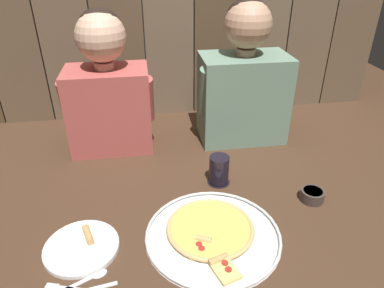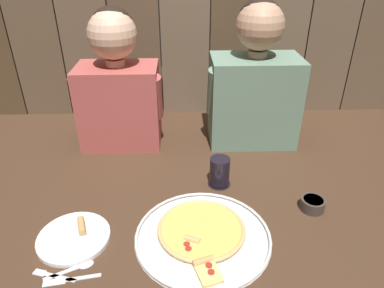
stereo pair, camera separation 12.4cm
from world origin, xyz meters
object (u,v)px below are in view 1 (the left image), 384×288
(drinking_glass, at_px, (219,170))
(diner_right, at_px, (244,79))
(diner_left, at_px, (107,87))
(dipping_bowl, at_px, (312,195))
(dinner_plate, at_px, (82,247))
(pizza_tray, at_px, (212,233))

(drinking_glass, bearing_deg, diner_right, 62.73)
(diner_left, bearing_deg, dipping_bowl, -35.33)
(dinner_plate, bearing_deg, dipping_bowl, 8.44)
(pizza_tray, xyz_separation_m, dipping_bowl, (0.39, 0.12, 0.01))
(dipping_bowl, relative_size, diner_left, 0.14)
(dinner_plate, relative_size, drinking_glass, 1.99)
(dinner_plate, distance_m, drinking_glass, 0.55)
(pizza_tray, xyz_separation_m, drinking_glass, (0.08, 0.28, 0.05))
(pizza_tray, height_order, dipping_bowl, dipping_bowl)
(dinner_plate, distance_m, diner_left, 0.69)
(pizza_tray, bearing_deg, drinking_glass, 73.49)
(dipping_bowl, distance_m, diner_left, 0.92)
(drinking_glass, relative_size, diner_right, 0.18)
(diner_left, bearing_deg, drinking_glass, -40.61)
(dinner_plate, xyz_separation_m, diner_right, (0.66, 0.62, 0.28))
(diner_right, bearing_deg, diner_left, 179.98)
(pizza_tray, bearing_deg, dipping_bowl, 16.98)
(pizza_tray, relative_size, dinner_plate, 1.89)
(pizza_tray, height_order, diner_left, diner_left)
(drinking_glass, xyz_separation_m, dipping_bowl, (0.31, -0.16, -0.03))
(pizza_tray, distance_m, dipping_bowl, 0.41)
(drinking_glass, height_order, dipping_bowl, drinking_glass)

